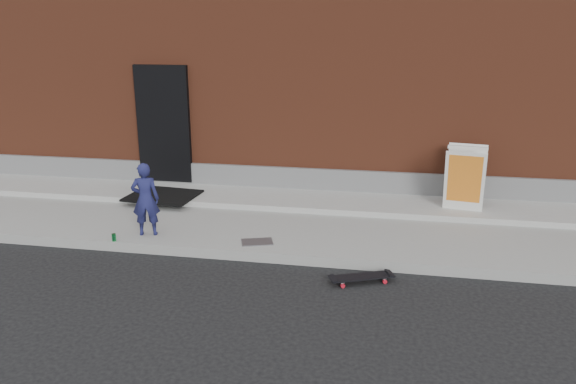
% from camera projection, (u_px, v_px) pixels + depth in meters
% --- Properties ---
extents(ground, '(80.00, 80.00, 0.00)m').
position_uv_depth(ground, '(262.00, 263.00, 7.99)').
color(ground, black).
rests_on(ground, ground).
extents(sidewalk, '(20.00, 3.00, 0.15)m').
position_uv_depth(sidewalk, '(282.00, 222.00, 9.38)').
color(sidewalk, gray).
rests_on(sidewalk, ground).
extents(apron, '(20.00, 1.20, 0.10)m').
position_uv_depth(apron, '(291.00, 199.00, 10.19)').
color(apron, gray).
rests_on(apron, sidewalk).
extents(building, '(20.00, 8.10, 5.00)m').
position_uv_depth(building, '(324.00, 56.00, 13.85)').
color(building, brown).
rests_on(building, ground).
extents(child, '(0.47, 0.38, 1.13)m').
position_uv_depth(child, '(145.00, 199.00, 8.48)').
color(child, '#1A1D4B').
rests_on(child, sidewalk).
extents(skateboard, '(0.85, 0.52, 0.09)m').
position_uv_depth(skateboard, '(362.00, 277.00, 7.35)').
color(skateboard, red).
rests_on(skateboard, ground).
extents(pizza_sign, '(0.75, 0.85, 1.07)m').
position_uv_depth(pizza_sign, '(465.00, 178.00, 9.40)').
color(pizza_sign, silver).
rests_on(pizza_sign, apron).
extents(soda_can, '(0.07, 0.07, 0.11)m').
position_uv_depth(soda_can, '(114.00, 237.00, 8.37)').
color(soda_can, '#1C8D41').
rests_on(soda_can, sidewalk).
extents(doormat, '(1.28, 1.08, 0.03)m').
position_uv_depth(doormat, '(163.00, 196.00, 10.19)').
color(doormat, black).
rests_on(doormat, apron).
extents(utility_plate, '(0.52, 0.42, 0.01)m').
position_uv_depth(utility_plate, '(257.00, 242.00, 8.33)').
color(utility_plate, '#5C5B61').
rests_on(utility_plate, sidewalk).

